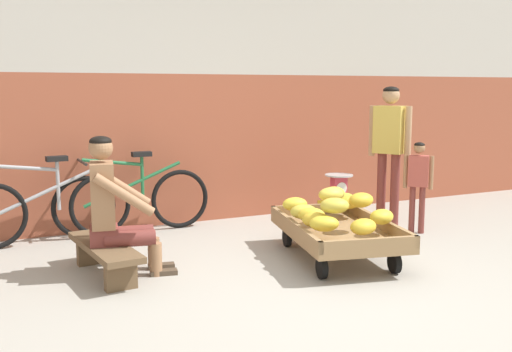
# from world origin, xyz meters

# --- Properties ---
(ground_plane) EXTENTS (80.00, 80.00, 0.00)m
(ground_plane) POSITION_xyz_m (0.00, 0.00, 0.00)
(ground_plane) COLOR #A39E93
(back_wall) EXTENTS (16.00, 0.30, 3.20)m
(back_wall) POSITION_xyz_m (0.00, 3.03, 1.60)
(back_wall) COLOR #A35138
(back_wall) RESTS_ON ground
(banana_cart) EXTENTS (1.13, 1.59, 0.36)m
(banana_cart) POSITION_xyz_m (0.57, 0.93, 0.24)
(banana_cart) COLOR #99754C
(banana_cart) RESTS_ON ground
(banana_pile) EXTENTS (1.04, 1.32, 0.26)m
(banana_pile) POSITION_xyz_m (0.53, 0.93, 0.46)
(banana_pile) COLOR gold
(banana_pile) RESTS_ON banana_cart
(low_bench) EXTENTS (0.41, 1.13, 0.27)m
(low_bench) POSITION_xyz_m (-1.40, 1.32, 0.20)
(low_bench) COLOR brown
(low_bench) RESTS_ON ground
(vendor_seated) EXTENTS (0.72, 0.55, 1.14)m
(vendor_seated) POSITION_xyz_m (-1.31, 1.30, 0.57)
(vendor_seated) COLOR #9E704C
(vendor_seated) RESTS_ON ground
(plastic_crate) EXTENTS (0.36, 0.28, 0.30)m
(plastic_crate) POSITION_xyz_m (1.22, 1.91, 0.15)
(plastic_crate) COLOR gold
(plastic_crate) RESTS_ON ground
(weighing_scale) EXTENTS (0.30, 0.30, 0.29)m
(weighing_scale) POSITION_xyz_m (1.22, 1.90, 0.45)
(weighing_scale) COLOR #28282D
(weighing_scale) RESTS_ON plastic_crate
(bicycle_near_left) EXTENTS (1.66, 0.48, 0.86)m
(bicycle_near_left) POSITION_xyz_m (-1.68, 2.62, 0.35)
(bicycle_near_left) COLOR black
(bicycle_near_left) RESTS_ON ground
(bicycle_far_left) EXTENTS (1.66, 0.48, 0.86)m
(bicycle_far_left) POSITION_xyz_m (-0.83, 2.67, 0.35)
(bicycle_far_left) COLOR black
(bicycle_far_left) RESTS_ON ground
(customer_adult) EXTENTS (0.33, 0.44, 1.53)m
(customer_adult) POSITION_xyz_m (1.84, 1.85, 0.95)
(customer_adult) COLOR brown
(customer_adult) RESTS_ON ground
(customer_child) EXTENTS (0.23, 0.23, 0.96)m
(customer_child) POSITION_xyz_m (1.86, 1.38, 0.59)
(customer_child) COLOR brown
(customer_child) RESTS_ON ground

